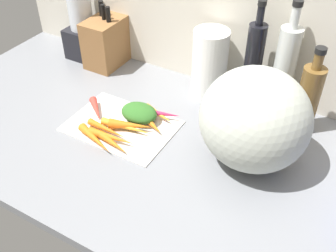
{
  "coord_description": "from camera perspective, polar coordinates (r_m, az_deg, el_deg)",
  "views": [
    {
      "loc": [
        44.15,
        -76.45,
        78.99
      ],
      "look_at": [
        1.45,
        -2.13,
        8.99
      ],
      "focal_mm": 42.56,
      "sensor_mm": 36.0,
      "label": 1
    }
  ],
  "objects": [
    {
      "name": "blender_appliance",
      "position": [
        1.59,
        -12.2,
        13.89
      ],
      "size": [
        11.83,
        11.83,
        30.15
      ],
      "color": "black",
      "rests_on": "ground_plane"
    },
    {
      "name": "carrot_9",
      "position": [
        1.17,
        -7.79,
        -2.52
      ],
      "size": [
        12.22,
        5.37,
        2.39
      ],
      "primitive_type": "cone",
      "rotation": [
        0.0,
        1.57,
        -0.26
      ],
      "color": "orange",
      "rests_on": "cutting_board"
    },
    {
      "name": "wall_back",
      "position": [
        1.33,
        8.62,
        17.12
      ],
      "size": [
        170.0,
        3.0,
        60.0
      ],
      "primitive_type": "cube",
      "color": "beige",
      "rests_on": "ground_plane"
    },
    {
      "name": "knife_block",
      "position": [
        1.54,
        -8.83,
        11.85
      ],
      "size": [
        11.4,
        16.74,
        23.5
      ],
      "color": "brown",
      "rests_on": "ground_plane"
    },
    {
      "name": "bottle_2",
      "position": [
        1.24,
        19.43,
        3.82
      ],
      "size": [
        6.64,
        6.64,
        27.9
      ],
      "color": "brown",
      "rests_on": "ground_plane"
    },
    {
      "name": "carrot_1",
      "position": [
        1.22,
        -8.63,
        -0.52
      ],
      "size": [
        14.69,
        3.07,
        2.14
      ],
      "primitive_type": "cone",
      "rotation": [
        0.0,
        1.57,
        -0.06
      ],
      "color": "orange",
      "rests_on": "cutting_board"
    },
    {
      "name": "carrot_2",
      "position": [
        1.19,
        -8.08,
        -1.63
      ],
      "size": [
        15.32,
        4.55,
        2.75
      ],
      "primitive_type": "cone",
      "rotation": [
        0.0,
        1.57,
        0.12
      ],
      "color": "orange",
      "rests_on": "cutting_board"
    },
    {
      "name": "carrot_6",
      "position": [
        1.22,
        -5.86,
        -0.2
      ],
      "size": [
        17.37,
        4.57,
        2.34
      ],
      "primitive_type": "cone",
      "rotation": [
        0.0,
        1.57,
        0.13
      ],
      "color": "orange",
      "rests_on": "cutting_board"
    },
    {
      "name": "carrot_7",
      "position": [
        1.26,
        -1.9,
        1.88
      ],
      "size": [
        16.67,
        8.51,
        3.53
      ],
      "primitive_type": "cone",
      "rotation": [
        0.0,
        1.57,
        0.32
      ],
      "color": "#B2264C",
      "rests_on": "cutting_board"
    },
    {
      "name": "carrot_3",
      "position": [
        1.26,
        -1.34,
        1.7
      ],
      "size": [
        11.42,
        5.26,
        2.65
      ],
      "primitive_type": "cone",
      "rotation": [
        0.0,
        1.57,
        -0.24
      ],
      "color": "orange",
      "rests_on": "cutting_board"
    },
    {
      "name": "paper_towel_roll",
      "position": [
        1.33,
        5.98,
        8.77
      ],
      "size": [
        11.64,
        11.64,
        23.73
      ],
      "primitive_type": "cylinder",
      "color": "white",
      "rests_on": "ground_plane"
    },
    {
      "name": "carrot_4",
      "position": [
        1.22,
        -5.35,
        0.09
      ],
      "size": [
        13.65,
        8.03,
        3.27
      ],
      "primitive_type": "cone",
      "rotation": [
        0.0,
        1.57,
        0.38
      ],
      "color": "orange",
      "rests_on": "cutting_board"
    },
    {
      "name": "bottle_0",
      "position": [
        1.28,
        12.03,
        8.46
      ],
      "size": [
        5.65,
        5.65,
        36.15
      ],
      "color": "black",
      "rests_on": "ground_plane"
    },
    {
      "name": "bottle_1",
      "position": [
        1.28,
        16.26,
        7.74
      ],
      "size": [
        6.6,
        6.6,
        37.21
      ],
      "color": "silver",
      "rests_on": "ground_plane"
    },
    {
      "name": "carrot_5",
      "position": [
        1.22,
        -2.36,
        0.32
      ],
      "size": [
        10.77,
        7.5,
        2.89
      ],
      "primitive_type": "cone",
      "rotation": [
        0.0,
        1.57,
        -0.48
      ],
      "color": "orange",
      "rests_on": "cutting_board"
    },
    {
      "name": "carrot_8",
      "position": [
        1.3,
        -10.21,
        2.24
      ],
      "size": [
        10.98,
        10.14,
        2.54
      ],
      "primitive_type": "cone",
      "rotation": [
        0.0,
        1.57,
        -0.73
      ],
      "color": "red",
      "rests_on": "cutting_board"
    },
    {
      "name": "carrot_greens_pile",
      "position": [
        1.25,
        -4.16,
        1.9
      ],
      "size": [
        11.86,
        9.12,
        5.02
      ],
      "primitive_type": "ellipsoid",
      "color": "#2D6023",
      "rests_on": "cutting_board"
    },
    {
      "name": "ground_plane",
      "position": [
        1.19,
        -0.09,
        -3.12
      ],
      "size": [
        170.0,
        80.0,
        3.0
      ],
      "primitive_type": "cube",
      "color": "slate"
    },
    {
      "name": "carrot_0",
      "position": [
        1.19,
        -10.39,
        -1.86
      ],
      "size": [
        14.88,
        7.53,
        2.67
      ],
      "primitive_type": "cone",
      "rotation": [
        0.0,
        1.57,
        -0.34
      ],
      "color": "orange",
      "rests_on": "cutting_board"
    },
    {
      "name": "winter_squash",
      "position": [
        1.07,
        12.3,
        0.88
      ],
      "size": [
        29.6,
        27.88,
        28.65
      ],
      "primitive_type": "ellipsoid",
      "color": "#B2B7A8",
      "rests_on": "ground_plane"
    },
    {
      "name": "cutting_board",
      "position": [
        1.25,
        -6.79,
        -0.02
      ],
      "size": [
        32.8,
        23.48,
        0.8
      ],
      "primitive_type": "cube",
      "color": "beige",
      "rests_on": "ground_plane"
    }
  ]
}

